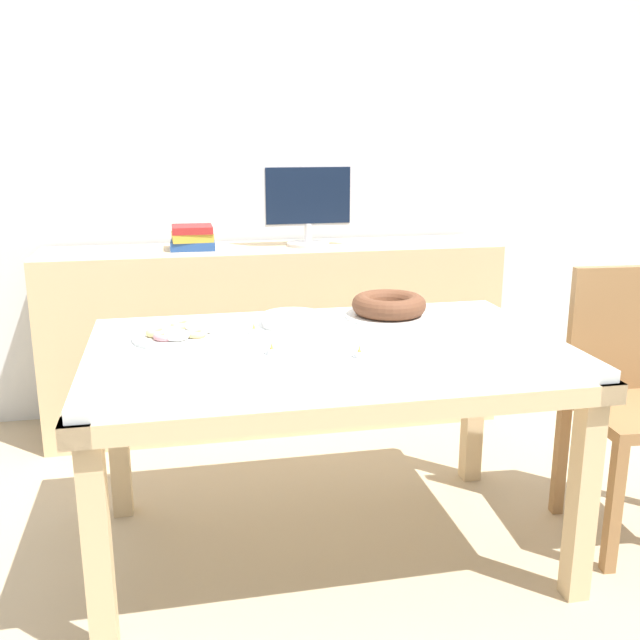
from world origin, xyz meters
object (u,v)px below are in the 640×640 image
Objects in this scene: cake_chocolate_round at (389,307)px; book_stack at (192,238)px; chair at (634,390)px; pastry_platter at (181,334)px; tealight_right_edge at (254,330)px; tealight_near_front at (359,354)px; plate_stack at (292,320)px; tealight_left_edge at (272,351)px; computer_monitor at (308,205)px.

book_stack is at bearing 125.74° from cake_chocolate_round.
chair is at bearing -21.86° from cake_chocolate_round.
cake_chocolate_round is at bearing -54.26° from book_stack.
pastry_platter is 7.72× the size of tealight_right_edge.
tealight_right_edge is 1.00× the size of tealight_near_front.
tealight_right_edge is at bearing -81.17° from book_stack.
plate_stack reaches higher than tealight_left_edge.
book_stack reaches higher than pastry_platter.
tealight_right_edge is (-0.14, -0.07, -0.01)m from plate_stack.
tealight_left_edge is (0.18, -1.27, -0.17)m from book_stack.
chair is 1.34m from tealight_right_edge.
pastry_platter is 7.72× the size of tealight_left_edge.
book_stack is 1.14m from cake_chocolate_round.
tealight_left_edge and tealight_right_edge have the same top height.
computer_monitor is at bearing 69.65° from tealight_right_edge.
book_stack reaches higher than cake_chocolate_round.
book_stack is at bearing 98.28° from tealight_left_edge.
book_stack reaches higher than chair.
plate_stack is at bearing -72.47° from book_stack.
pastry_platter is 0.60m from tealight_near_front.
plate_stack is at bearing -104.07° from computer_monitor.
chair is at bearing 1.37° from tealight_left_edge.
tealight_left_edge is at bearing 161.66° from tealight_near_front.
chair reaches higher than plate_stack.
tealight_right_edge is at bearing 130.29° from tealight_near_front.
book_stack reaches higher than plate_stack.
cake_chocolate_round reaches higher than pastry_platter.
chair is at bearing -53.33° from computer_monitor.
pastry_platter is 0.35m from tealight_left_edge.
computer_monitor is 0.96m from cake_chocolate_round.
tealight_left_edge is at bearing -81.72° from book_stack.
tealight_right_edge is (0.24, 0.01, -0.00)m from pastry_platter.
pastry_platter reaches higher than tealight_left_edge.
tealight_near_front is (0.44, -1.35, -0.17)m from book_stack.
book_stack is at bearing 107.86° from tealight_near_front.
book_stack is 1.01m from plate_stack.
cake_chocolate_round reaches higher than tealight_left_edge.
chair is 4.58× the size of book_stack.
plate_stack is at bearing 69.74° from tealight_left_edge.
chair is 1.06m from tealight_near_front.
plate_stack is 5.25× the size of tealight_right_edge.
tealight_left_edge is (-0.36, -1.27, -0.31)m from computer_monitor.
tealight_left_edge is at bearing -41.19° from pastry_platter.
pastry_platter is at bearing -94.44° from book_stack.
chair is 1.57m from pastry_platter.
tealight_left_edge is 1.00× the size of tealight_near_front.
tealight_right_edge is at bearing -167.71° from cake_chocolate_round.
plate_stack is at bearing -174.26° from cake_chocolate_round.
tealight_near_front is (0.52, -0.32, -0.00)m from pastry_platter.
tealight_left_edge is (-0.48, -0.35, -0.03)m from cake_chocolate_round.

